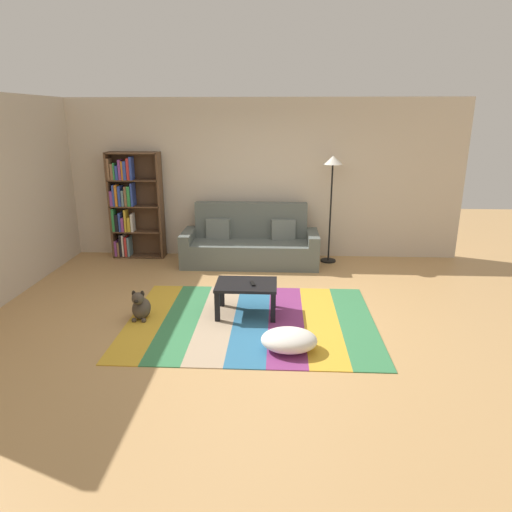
{
  "coord_description": "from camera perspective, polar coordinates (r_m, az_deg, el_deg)",
  "views": [
    {
      "loc": [
        0.27,
        -5.36,
        2.41
      ],
      "look_at": [
        -0.01,
        0.32,
        0.65
      ],
      "focal_mm": 31.96,
      "sensor_mm": 36.0,
      "label": 1
    }
  ],
  "objects": [
    {
      "name": "rug",
      "position": [
        5.63,
        -0.62,
        -8.1
      ],
      "size": [
        2.99,
        2.24,
        0.01
      ],
      "color": "gold",
      "rests_on": "ground_plane"
    },
    {
      "name": "back_wall",
      "position": [
        7.98,
        0.91,
        9.56
      ],
      "size": [
        6.8,
        0.1,
        2.7
      ],
      "primitive_type": "cube",
      "color": "beige",
      "rests_on": "ground_plane"
    },
    {
      "name": "pouf",
      "position": [
        4.92,
        4.16,
        -10.45
      ],
      "size": [
        0.6,
        0.46,
        0.23
      ],
      "primitive_type": "ellipsoid",
      "color": "white",
      "rests_on": "rug"
    },
    {
      "name": "bookshelf",
      "position": [
        8.21,
        -15.5,
        6.18
      ],
      "size": [
        0.9,
        0.28,
        1.83
      ],
      "color": "brown",
      "rests_on": "ground_plane"
    },
    {
      "name": "left_wall",
      "position": [
        7.2,
        -28.03,
        6.74
      ],
      "size": [
        0.1,
        5.5,
        2.7
      ],
      "primitive_type": "cube",
      "color": "beige",
      "rests_on": "ground_plane"
    },
    {
      "name": "ground_plane",
      "position": [
        5.88,
        -0.03,
        -7.0
      ],
      "size": [
        14.0,
        14.0,
        0.0
      ],
      "primitive_type": "plane",
      "color": "tan"
    },
    {
      "name": "coffee_table",
      "position": [
        5.68,
        -1.22,
        -4.11
      ],
      "size": [
        0.76,
        0.54,
        0.41
      ],
      "color": "black",
      "rests_on": "rug"
    },
    {
      "name": "standing_lamp",
      "position": [
        7.64,
        9.53,
        10.09
      ],
      "size": [
        0.32,
        0.32,
        1.79
      ],
      "color": "black",
      "rests_on": "ground_plane"
    },
    {
      "name": "dog",
      "position": [
        5.8,
        -14.22,
        -6.18
      ],
      "size": [
        0.22,
        0.35,
        0.4
      ],
      "color": "#473D33",
      "rests_on": "ground_plane"
    },
    {
      "name": "couch",
      "position": [
        7.68,
        -0.71,
        1.53
      ],
      "size": [
        2.26,
        0.8,
        1.0
      ],
      "color": "#59605B",
      "rests_on": "ground_plane"
    },
    {
      "name": "tv_remote",
      "position": [
        5.62,
        -0.43,
        -3.45
      ],
      "size": [
        0.08,
        0.16,
        0.02
      ],
      "primitive_type": "cube",
      "rotation": [
        0.0,
        0.0,
        0.26
      ],
      "color": "black",
      "rests_on": "coffee_table"
    }
  ]
}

